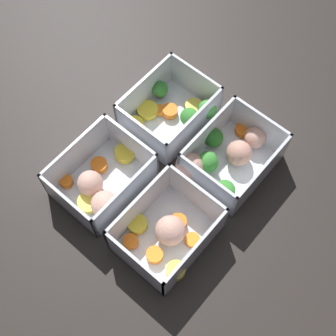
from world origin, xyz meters
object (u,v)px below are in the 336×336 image
(container_near_left, at_px, (173,111))
(container_near_right, at_px, (101,183))
(container_far_left, at_px, (224,158))
(container_far_right, at_px, (167,233))

(container_near_left, height_order, container_near_right, same)
(container_far_left, bearing_deg, container_near_left, -96.73)
(container_near_left, height_order, container_far_right, same)
(container_far_left, bearing_deg, container_far_right, 4.28)
(container_near_right, relative_size, container_far_right, 1.06)
(container_near_left, relative_size, container_near_right, 0.97)
(container_far_left, xyz_separation_m, container_far_right, (0.17, 0.01, -0.00))
(container_near_left, distance_m, container_far_right, 0.24)
(container_near_right, xyz_separation_m, container_far_left, (-0.18, 0.13, 0.00))
(container_far_left, distance_m, container_far_right, 0.17)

